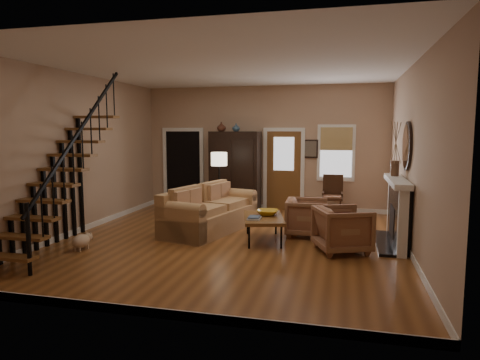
% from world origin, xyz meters
% --- Properties ---
extents(room, '(7.00, 7.33, 3.30)m').
position_xyz_m(room, '(-0.41, 1.76, 1.51)').
color(room, brown).
rests_on(room, ground).
extents(staircase, '(0.94, 2.80, 3.20)m').
position_xyz_m(staircase, '(-2.78, -1.30, 1.60)').
color(staircase, brown).
rests_on(staircase, ground).
extents(fireplace, '(0.33, 1.95, 2.30)m').
position_xyz_m(fireplace, '(3.13, 0.50, 0.74)').
color(fireplace, black).
rests_on(fireplace, ground).
extents(armoire, '(1.30, 0.60, 2.10)m').
position_xyz_m(armoire, '(-0.70, 3.15, 1.05)').
color(armoire, black).
rests_on(armoire, ground).
extents(vase_a, '(0.24, 0.24, 0.25)m').
position_xyz_m(vase_a, '(-1.05, 3.05, 2.22)').
color(vase_a, '#4C2619').
rests_on(vase_a, armoire).
extents(vase_b, '(0.20, 0.20, 0.21)m').
position_xyz_m(vase_b, '(-0.65, 3.05, 2.21)').
color(vase_b, '#334C60').
rests_on(vase_b, armoire).
extents(sofa, '(1.61, 2.58, 0.89)m').
position_xyz_m(sofa, '(-0.63, 0.72, 0.45)').
color(sofa, tan).
rests_on(sofa, ground).
extents(coffee_table, '(1.01, 1.39, 0.48)m').
position_xyz_m(coffee_table, '(0.62, 0.17, 0.24)').
color(coffee_table, brown).
rests_on(coffee_table, ground).
extents(bowl, '(0.43, 0.43, 0.11)m').
position_xyz_m(bowl, '(0.67, 0.32, 0.53)').
color(bowl, '#C69117').
rests_on(bowl, coffee_table).
extents(books, '(0.23, 0.31, 0.06)m').
position_xyz_m(books, '(0.50, -0.13, 0.51)').
color(books, beige).
rests_on(books, coffee_table).
extents(armchair_left, '(1.14, 1.13, 0.80)m').
position_xyz_m(armchair_left, '(2.11, -0.24, 0.40)').
color(armchair_left, brown).
rests_on(armchair_left, ground).
extents(armchair_right, '(0.87, 0.85, 0.76)m').
position_xyz_m(armchair_right, '(1.41, 0.77, 0.38)').
color(armchair_right, brown).
rests_on(armchair_right, ground).
extents(floor_lamp, '(0.46, 0.46, 1.62)m').
position_xyz_m(floor_lamp, '(-0.71, 1.69, 0.81)').
color(floor_lamp, black).
rests_on(floor_lamp, ground).
extents(side_chair, '(0.54, 0.54, 1.02)m').
position_xyz_m(side_chair, '(1.85, 2.95, 0.51)').
color(side_chair, '#371F11').
rests_on(side_chair, ground).
extents(dog, '(0.30, 0.44, 0.30)m').
position_xyz_m(dog, '(-2.43, -1.24, 0.15)').
color(dog, beige).
rests_on(dog, ground).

